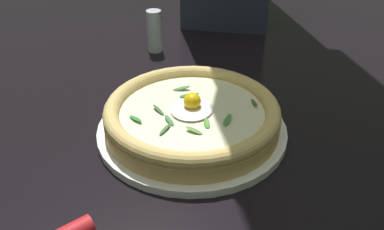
% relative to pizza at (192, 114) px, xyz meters
% --- Properties ---
extents(ground_plane, '(2.40, 2.40, 0.03)m').
position_rel_pizza_xyz_m(ground_plane, '(-0.04, -0.03, -0.05)').
color(ground_plane, black).
rests_on(ground_plane, ground).
extents(pizza_plate, '(0.29, 0.29, 0.01)m').
position_rel_pizza_xyz_m(pizza_plate, '(-0.00, 0.00, -0.03)').
color(pizza_plate, white).
rests_on(pizza_plate, ground).
extents(pizza, '(0.27, 0.27, 0.06)m').
position_rel_pizza_xyz_m(pizza, '(0.00, 0.00, 0.00)').
color(pizza, tan).
rests_on(pizza, pizza_plate).
extents(pepper_shaker, '(0.03, 0.03, 0.09)m').
position_rel_pizza_xyz_m(pepper_shaker, '(-0.29, -0.15, 0.01)').
color(pepper_shaker, silver).
rests_on(pepper_shaker, ground).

